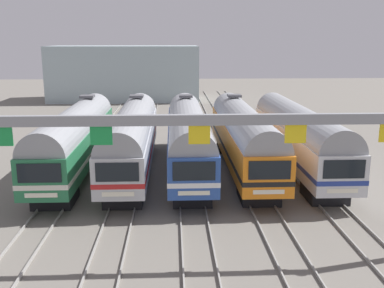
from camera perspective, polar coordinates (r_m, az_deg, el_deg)
The scene contains 9 objects.
ground_plane at distance 32.82m, azimuth -0.51°, elevation -3.49°, with size 160.00×160.00×0.00m, color slate.
track_bed at distance 49.32m, azimuth -1.22°, elevation 2.29°, with size 17.67×70.00×0.15m.
commuter_train_green at distance 32.88m, azimuth -14.75°, elevation 0.94°, with size 2.88×18.06×5.05m.
commuter_train_stainless at distance 32.26m, azimuth -7.72°, elevation 1.03°, with size 2.88×18.06×5.05m.
commuter_train_blue at distance 32.14m, azimuth -0.52°, elevation 1.11°, with size 2.88×18.06×5.05m.
commuter_train_orange at distance 32.53m, azimuth 6.61°, elevation 1.16°, with size 2.88×18.06×5.05m.
commuter_train_silver at distance 33.41m, azimuth 13.47°, elevation 1.20°, with size 2.88×18.06×4.77m.
catenary_gantry at distance 18.43m, azimuth 0.94°, elevation 0.04°, with size 21.40×0.44×6.97m.
maintenance_building at distance 72.87m, azimuth -8.62°, elevation 9.03°, with size 23.31×10.00×8.55m, color #9EB2B7.
Camera 1 is at (-1.10, -31.41, 9.45)m, focal length 41.39 mm.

